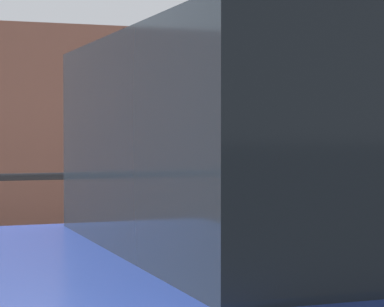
% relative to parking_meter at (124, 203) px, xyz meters
% --- Properties ---
extents(parking_meter, '(0.17, 0.18, 1.40)m').
position_rel_parking_meter_xyz_m(parking_meter, '(0.00, 0.00, 0.00)').
color(parking_meter, slate).
rests_on(parking_meter, sidewalk_curb).
extents(pedestrian_at_meter, '(0.58, 0.55, 1.61)m').
position_rel_parking_meter_xyz_m(pedestrian_at_meter, '(0.51, 0.12, -0.09)').
color(pedestrian_at_meter, slate).
rests_on(pedestrian_at_meter, sidewalk_curb).
extents(background_railing, '(24.06, 0.06, 1.03)m').
position_rel_parking_meter_xyz_m(background_railing, '(-0.26, 2.58, -0.27)').
color(background_railing, black).
rests_on(background_railing, sidewalk_curb).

